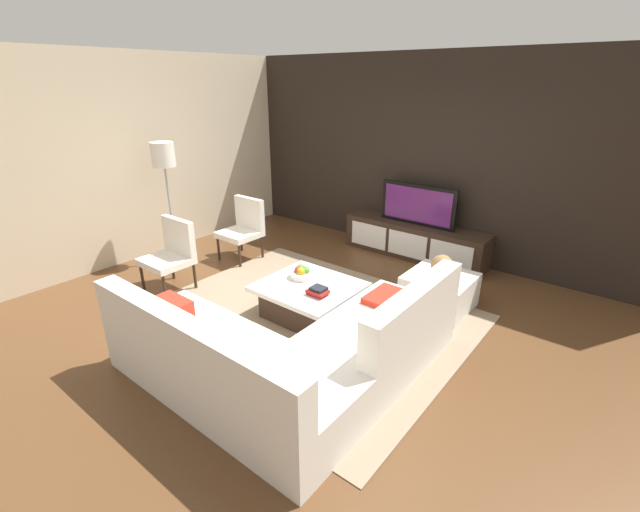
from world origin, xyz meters
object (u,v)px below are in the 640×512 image
media_console (415,240)px  fruit_bowl (302,273)px  floor_lamp (164,163)px  book_stack (318,291)px  decorative_ball (442,265)px  sectional_couch (289,353)px  accent_chair_near (172,250)px  ottoman (439,291)px  television (418,205)px  accent_chair_far (244,225)px  coffee_table (309,299)px

media_console → fruit_bowl: bearing=-97.3°
floor_lamp → book_stack: 2.90m
book_stack → decorative_ball: bearing=55.9°
sectional_couch → accent_chair_near: size_ratio=2.66×
media_console → accent_chair_near: 3.37m
ottoman → decorative_ball: size_ratio=2.86×
media_console → fruit_bowl: fruit_bowl is taller
media_console → book_stack: size_ratio=9.86×
sectional_couch → ottoman: (0.43, 2.05, -0.09)m
television → floor_lamp: 3.52m
television → decorative_ball: television is taller
decorative_ball → book_stack: 1.45m
sectional_couch → book_stack: (-0.38, 0.85, 0.13)m
book_stack → accent_chair_far: bearing=157.2°
accent_chair_far → ottoman: bearing=2.5°
floor_lamp → accent_chair_far: size_ratio=1.93×
accent_chair_far → book_stack: accent_chair_far is taller
media_console → accent_chair_far: (-1.94, -1.55, 0.24)m
television → decorative_ball: size_ratio=4.62×
coffee_table → sectional_couch: bearing=-58.5°
decorative_ball → book_stack: decorative_ball is taller
ottoman → book_stack: bearing=-124.1°
media_console → sectional_couch: size_ratio=0.91×
accent_chair_near → book_stack: size_ratio=4.07×
media_console → television: 0.54m
floor_lamp → coffee_table: bearing=-0.4°
book_stack → sectional_couch: bearing=-66.2°
television → ottoman: bearing=-52.7°
sectional_couch → fruit_bowl: 1.34m
accent_chair_near → floor_lamp: 1.27m
book_stack → accent_chair_near: bearing=-169.7°
floor_lamp → book_stack: size_ratio=7.84×
television → sectional_couch: (0.50, -3.27, -0.49)m
television → media_console: bearing=-90.0°
accent_chair_far → decorative_ball: bearing=2.5°
coffee_table → accent_chair_far: (-1.84, 0.74, 0.29)m
media_console → decorative_ball: (0.93, -1.22, 0.27)m
sectional_couch → coffee_table: sectional_couch is taller
floor_lamp → television: bearing=41.1°
accent_chair_far → book_stack: size_ratio=4.07×
media_console → sectional_couch: 3.31m
accent_chair_near → decorative_ball: bearing=30.7°
floor_lamp → fruit_bowl: size_ratio=5.99×
book_stack → media_console: bearing=92.9°
coffee_table → accent_chair_far: bearing=158.0°
accent_chair_far → sectional_couch: bearing=-39.3°
media_console → coffee_table: size_ratio=2.07×
television → floor_lamp: floor_lamp is taller
accent_chair_near → floor_lamp: floor_lamp is taller
accent_chair_near → decorative_ball: accent_chair_near is taller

